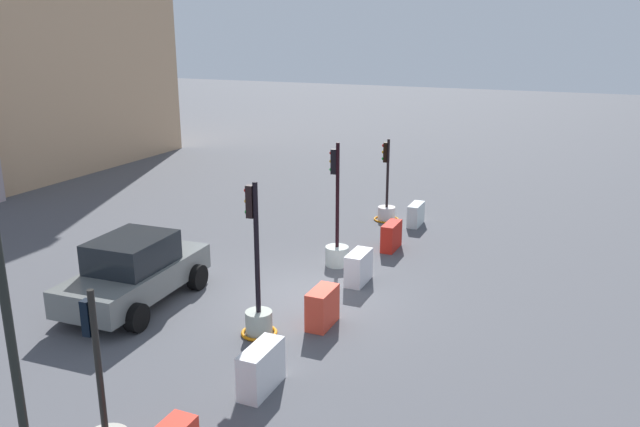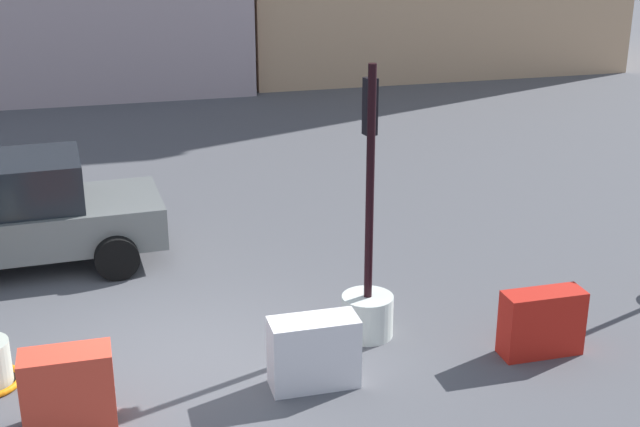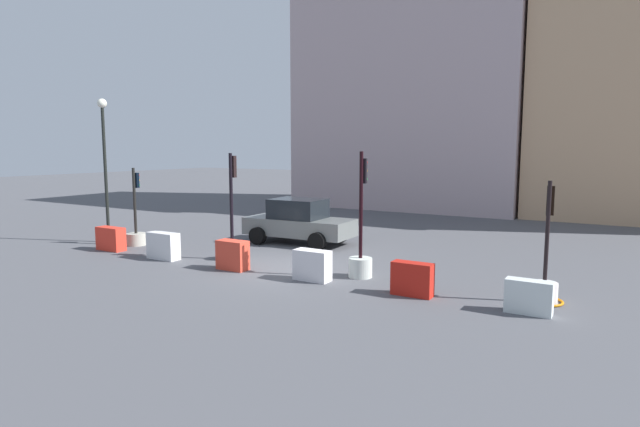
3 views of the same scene
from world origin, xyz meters
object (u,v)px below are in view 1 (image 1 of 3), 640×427
traffic_light_1 (258,309)px  traffic_light_3 (386,207)px  construction_barrier_5 (416,214)px  street_lamp_post (2,281)px  construction_barrier_1 (261,369)px  traffic_light_2 (337,244)px  car_grey_saloon (135,271)px  construction_barrier_4 (391,236)px  construction_barrier_3 (359,267)px  construction_barrier_2 (322,307)px

traffic_light_1 → traffic_light_3: (9.62, 0.09, -0.14)m
construction_barrier_5 → street_lamp_post: (-15.76, 1.02, 3.28)m
traffic_light_1 → construction_barrier_1: size_ratio=3.05×
traffic_light_2 → traffic_light_1: bearing=-179.7°
traffic_light_2 → car_grey_saloon: bearing=141.1°
construction_barrier_4 → car_grey_saloon: car_grey_saloon is taller
construction_barrier_5 → construction_barrier_3: bearing=179.7°
construction_barrier_2 → traffic_light_3: bearing=8.1°
car_grey_saloon → traffic_light_1: bearing=-94.5°
construction_barrier_5 → traffic_light_2: bearing=167.4°
construction_barrier_2 → street_lamp_post: street_lamp_post is taller
traffic_light_1 → street_lamp_post: (-6.31, -0.01, 3.04)m
traffic_light_1 → construction_barrier_1: bearing=-149.9°
traffic_light_3 → construction_barrier_5: 1.14m
traffic_light_3 → construction_barrier_4: 3.13m
traffic_light_3 → construction_barrier_3: size_ratio=2.81×
traffic_light_1 → car_grey_saloon: size_ratio=0.82×
traffic_light_2 → car_grey_saloon: 5.72m
traffic_light_3 → construction_barrier_3: (-5.88, -1.10, -0.05)m
construction_barrier_2 → construction_barrier_5: size_ratio=0.96×
street_lamp_post → construction_barrier_3: bearing=-5.6°
traffic_light_2 → construction_barrier_2: bearing=-162.8°
construction_barrier_1 → street_lamp_post: (-4.31, 1.14, 3.21)m
traffic_light_2 → construction_barrier_3: 1.44m
construction_barrier_1 → car_grey_saloon: (2.28, 4.77, 0.40)m
traffic_light_3 → construction_barrier_5: (-0.17, -1.13, -0.10)m
traffic_light_1 → construction_barrier_2: bearing=-49.4°
traffic_light_1 → traffic_light_3: bearing=0.5°
car_grey_saloon → street_lamp_post: (-6.59, -3.62, 2.81)m
construction_barrier_3 → construction_barrier_5: (5.71, -0.03, -0.05)m
construction_barrier_5 → car_grey_saloon: 10.29m
construction_barrier_1 → construction_barrier_4: size_ratio=1.12×
construction_barrier_3 → car_grey_saloon: car_grey_saloon is taller
traffic_light_2 → construction_barrier_2: size_ratio=3.69×
construction_barrier_1 → street_lamp_post: bearing=165.1°
traffic_light_1 → car_grey_saloon: traffic_light_1 is taller
traffic_light_3 → construction_barrier_1: traffic_light_3 is taller
traffic_light_2 → traffic_light_3: size_ratio=1.23×
traffic_light_3 → street_lamp_post: street_lamp_post is taller
construction_barrier_3 → construction_barrier_1: bearing=-178.5°
traffic_light_2 → construction_barrier_4: 2.22m
construction_barrier_1 → construction_barrier_2: size_ratio=1.19×
construction_barrier_5 → car_grey_saloon: bearing=153.1°
construction_barrier_3 → car_grey_saloon: 5.78m
construction_barrier_2 → street_lamp_post: bearing=171.2°
construction_barrier_1 → street_lamp_post: street_lamp_post is taller
construction_barrier_2 → construction_barrier_5: bearing=0.7°
traffic_light_1 → street_lamp_post: size_ratio=0.63×
traffic_light_1 → construction_barrier_1: traffic_light_1 is taller
traffic_light_3 → construction_barrier_3: traffic_light_3 is taller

